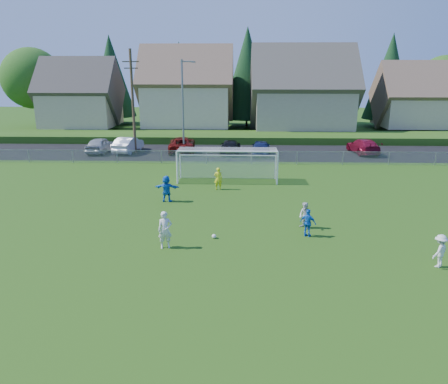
{
  "coord_description": "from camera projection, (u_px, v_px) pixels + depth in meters",
  "views": [
    {
      "loc": [
        0.77,
        -15.94,
        8.23
      ],
      "look_at": [
        0.0,
        8.0,
        1.4
      ],
      "focal_mm": 35.0,
      "sensor_mm": 36.0,
      "label": 1
    }
  ],
  "objects": [
    {
      "name": "car_e",
      "position": [
        261.0,
        148.0,
        42.5
      ],
      "size": [
        2.03,
        4.47,
        1.49
      ],
      "primitive_type": "imported",
      "rotation": [
        0.0,
        0.0,
        3.08
      ],
      "color": "#151F4A",
      "rests_on": "ground"
    },
    {
      "name": "grass_embankment",
      "position": [
        231.0,
        137.0,
        51.13
      ],
      "size": [
        70.0,
        6.0,
        0.8
      ],
      "primitive_type": "cube",
      "color": "#1E420F",
      "rests_on": "ground"
    },
    {
      "name": "car_b",
      "position": [
        128.0,
        145.0,
        43.93
      ],
      "size": [
        2.28,
        4.91,
        1.56
      ],
      "primitive_type": "imported",
      "rotation": [
        0.0,
        0.0,
        3.0
      ],
      "color": "white",
      "rests_on": "ground"
    },
    {
      "name": "player_blue_b",
      "position": [
        167.0,
        189.0,
        27.67
      ],
      "size": [
        1.62,
        0.64,
        1.7
      ],
      "primitive_type": "imported",
      "rotation": [
        0.0,
        0.0,
        3.05
      ],
      "color": "blue",
      "rests_on": "ground"
    },
    {
      "name": "chainlink_fence",
      "position": [
        229.0,
        157.0,
        38.57
      ],
      "size": [
        52.06,
        0.06,
        1.2
      ],
      "color": "gray",
      "rests_on": "ground"
    },
    {
      "name": "car_c",
      "position": [
        182.0,
        144.0,
        44.25
      ],
      "size": [
        2.94,
        5.63,
        1.51
      ],
      "primitive_type": "imported",
      "rotation": [
        0.0,
        0.0,
        3.22
      ],
      "color": "#650F0B",
      "rests_on": "ground"
    },
    {
      "name": "houses_row",
      "position": [
        248.0,
        75.0,
        56.34
      ],
      "size": [
        53.9,
        11.45,
        13.27
      ],
      "color": "tan",
      "rests_on": "ground"
    },
    {
      "name": "streetlight",
      "position": [
        183.0,
        105.0,
        41.4
      ],
      "size": [
        1.38,
        0.18,
        9.0
      ],
      "color": "slate",
      "rests_on": "ground"
    },
    {
      "name": "utility_pole",
      "position": [
        133.0,
        101.0,
        42.43
      ],
      "size": [
        1.6,
        0.26,
        10.0
      ],
      "color": "#473321",
      "rests_on": "ground"
    },
    {
      "name": "tree_row",
      "position": [
        240.0,
        77.0,
        62.52
      ],
      "size": [
        65.98,
        12.36,
        13.8
      ],
      "color": "#382616",
      "rests_on": "ground"
    },
    {
      "name": "soccer_ball",
      "position": [
        214.0,
        236.0,
        21.83
      ],
      "size": [
        0.22,
        0.22,
        0.22
      ],
      "primitive_type": "sphere",
      "color": "white",
      "rests_on": "ground"
    },
    {
      "name": "ground",
      "position": [
        218.0,
        280.0,
        17.6
      ],
      "size": [
        160.0,
        160.0,
        0.0
      ],
      "primitive_type": "plane",
      "color": "#193D0C",
      "rests_on": "ground"
    },
    {
      "name": "goalkeeper",
      "position": [
        218.0,
        178.0,
        30.46
      ],
      "size": [
        0.61,
        0.43,
        1.57
      ],
      "primitive_type": "imported",
      "rotation": [
        0.0,
        0.0,
        3.24
      ],
      "color": "yellow",
      "rests_on": "ground"
    },
    {
      "name": "car_d",
      "position": [
        230.0,
        147.0,
        43.32
      ],
      "size": [
        2.09,
        4.74,
        1.35
      ],
      "primitive_type": "imported",
      "rotation": [
        0.0,
        0.0,
        3.1
      ],
      "color": "black",
      "rests_on": "ground"
    },
    {
      "name": "player_blue_a",
      "position": [
        308.0,
        223.0,
        21.92
      ],
      "size": [
        0.9,
        0.72,
        1.43
      ],
      "primitive_type": "imported",
      "rotation": [
        0.0,
        0.0,
        2.62
      ],
      "color": "blue",
      "rests_on": "ground"
    },
    {
      "name": "player_white_c",
      "position": [
        440.0,
        251.0,
        18.55
      ],
      "size": [
        1.07,
        1.02,
        1.46
      ],
      "primitive_type": "imported",
      "rotation": [
        0.0,
        0.0,
        3.84
      ],
      "color": "silver",
      "rests_on": "ground"
    },
    {
      "name": "player_white_b",
      "position": [
        305.0,
        216.0,
        23.01
      ],
      "size": [
        0.85,
        0.88,
        1.42
      ],
      "primitive_type": "imported",
      "rotation": [
        0.0,
        0.0,
        -0.93
      ],
      "color": "silver",
      "rests_on": "ground"
    },
    {
      "name": "asphalt_lot",
      "position": [
        230.0,
        152.0,
        44.03
      ],
      "size": [
        60.0,
        60.0,
        0.0
      ],
      "primitive_type": "plane",
      "color": "black",
      "rests_on": "ground"
    },
    {
      "name": "car_g",
      "position": [
        363.0,
        146.0,
        43.37
      ],
      "size": [
        2.58,
        5.21,
        1.46
      ],
      "primitive_type": "imported",
      "rotation": [
        0.0,
        0.0,
        3.25
      ],
      "color": "maroon",
      "rests_on": "ground"
    },
    {
      "name": "player_white_a",
      "position": [
        165.0,
        230.0,
        20.48
      ],
      "size": [
        0.75,
        0.6,
        1.8
      ],
      "primitive_type": "imported",
      "rotation": [
        0.0,
        0.0,
        0.28
      ],
      "color": "silver",
      "rests_on": "ground"
    },
    {
      "name": "car_a",
      "position": [
        100.0,
        145.0,
        43.79
      ],
      "size": [
        2.14,
        4.64,
        1.54
      ],
      "primitive_type": "imported",
      "rotation": [
        0.0,
        0.0,
        3.07
      ],
      "color": "#9DA1A4",
      "rests_on": "ground"
    },
    {
      "name": "soccer_goal",
      "position": [
        227.0,
        160.0,
        32.58
      ],
      "size": [
        7.42,
        1.9,
        2.5
      ],
      "color": "white",
      "rests_on": "ground"
    }
  ]
}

